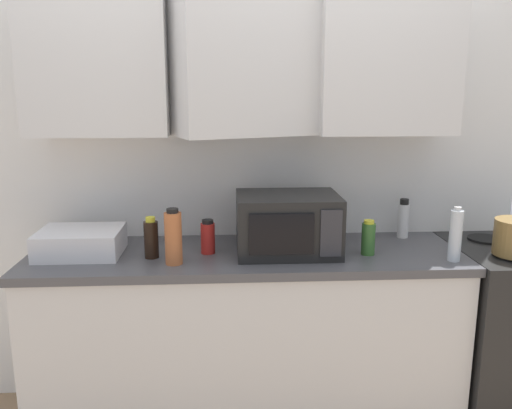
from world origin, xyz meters
TOP-DOWN VIEW (x-y plane):
  - wall_back_with_cabinets at (0.00, -0.07)m, footprint 2.94×0.54m
  - counter_run at (0.00, -0.30)m, footprint 2.07×0.63m
  - microwave at (0.20, -0.32)m, footprint 0.48×0.37m
  - dish_rack at (-0.78, -0.30)m, footprint 0.38×0.30m
  - bottle_red_sauce at (-0.18, -0.31)m, footprint 0.07×0.07m
  - bottle_white_jar at (0.83, -0.10)m, footprint 0.06×0.06m
  - bottle_spice_jar at (-0.33, -0.46)m, footprint 0.08×0.08m
  - bottle_green_oil at (0.57, -0.38)m, footprint 0.06×0.06m
  - bottle_soy_dark at (-0.44, -0.37)m, footprint 0.07×0.07m
  - bottle_clear_tall at (0.94, -0.49)m, footprint 0.06×0.06m

SIDE VIEW (x-z plane):
  - counter_run at x=0.00m, z-range 0.00..0.90m
  - dish_rack at x=-0.78m, z-range 0.90..1.02m
  - bottle_red_sauce at x=-0.18m, z-range 0.90..1.06m
  - bottle_green_oil at x=0.57m, z-range 0.90..1.06m
  - bottle_soy_dark at x=-0.44m, z-range 0.89..1.09m
  - bottle_white_jar at x=0.83m, z-range 0.90..1.10m
  - bottle_clear_tall at x=0.94m, z-range 0.89..1.15m
  - bottle_spice_jar at x=-0.33m, z-range 0.90..1.15m
  - microwave at x=0.20m, z-range 0.90..1.18m
  - wall_back_with_cabinets at x=0.00m, z-range 0.27..2.87m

